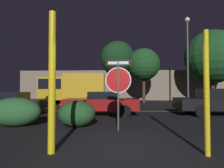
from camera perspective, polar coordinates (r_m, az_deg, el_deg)
ground_plane at (r=4.21m, az=4.39°, el=-21.03°), size 260.00×260.00×0.00m
road_center_stripe at (r=11.22m, az=3.22°, el=-8.79°), size 33.60×0.12×0.01m
stop_sign at (r=5.92m, az=2.04°, el=1.16°), size 0.88×0.08×2.40m
yellow_pole_left at (r=4.05m, az=-19.00°, el=0.70°), size 0.16×0.16×3.11m
yellow_pole_right at (r=4.20m, az=28.52°, el=-2.39°), size 0.11×0.11×2.65m
hedge_bush_0 at (r=7.57m, az=-28.96°, el=-7.95°), size 1.93×1.14×1.08m
hedge_bush_1 at (r=6.70m, az=-11.39°, el=-9.44°), size 1.37×1.13×0.97m
passing_car_1 at (r=11.43m, az=-30.79°, el=-5.23°), size 4.26×2.25×1.23m
passing_car_2 at (r=9.50m, az=-3.56°, el=-6.14°), size 4.12×2.06×1.26m
passing_car_3 at (r=11.15m, az=32.27°, el=-4.92°), size 4.95×1.92×1.42m
delivery_truck at (r=17.11m, az=-12.98°, el=-1.04°), size 6.12×2.66×2.83m
street_lamp at (r=18.33m, az=23.44°, el=10.82°), size 0.47×0.47×8.23m
tree_0 at (r=20.99m, az=29.90°, el=7.65°), size 5.49×5.49×7.46m
tree_1 at (r=18.19m, az=10.30°, el=6.25°), size 3.28×3.28×5.55m
tree_2 at (r=22.13m, az=1.83°, el=8.38°), size 4.24×4.24×7.39m
building_backdrop at (r=23.59m, az=5.74°, el=-0.50°), size 28.13×3.61×3.74m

